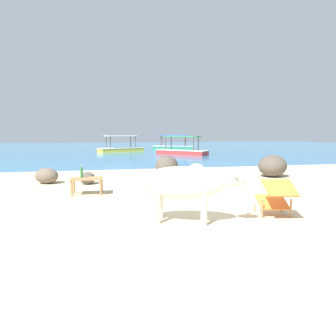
{
  "coord_description": "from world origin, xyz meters",
  "views": [
    {
      "loc": [
        -1.91,
        -5.23,
        1.57
      ],
      "look_at": [
        -0.21,
        3.0,
        0.55
      ],
      "focal_mm": 31.77,
      "sensor_mm": 36.0,
      "label": 1
    }
  ],
  "objects_px": {
    "deck_chair_far": "(276,196)",
    "boat_yellow": "(121,148)",
    "cow": "(184,184)",
    "low_bench_table": "(87,180)",
    "bottle": "(82,173)",
    "boat_red": "(182,151)",
    "boat_green": "(173,146)"
  },
  "relations": [
    {
      "from": "cow",
      "to": "boat_yellow",
      "type": "bearing_deg",
      "value": 110.97
    },
    {
      "from": "low_bench_table",
      "to": "deck_chair_far",
      "type": "bearing_deg",
      "value": -35.43
    },
    {
      "from": "deck_chair_far",
      "to": "boat_green",
      "type": "relative_size",
      "value": 0.22
    },
    {
      "from": "deck_chair_far",
      "to": "boat_yellow",
      "type": "distance_m",
      "value": 19.28
    },
    {
      "from": "cow",
      "to": "low_bench_table",
      "type": "bearing_deg",
      "value": 143.89
    },
    {
      "from": "boat_red",
      "to": "low_bench_table",
      "type": "bearing_deg",
      "value": -71.23
    },
    {
      "from": "low_bench_table",
      "to": "boat_green",
      "type": "relative_size",
      "value": 0.2
    },
    {
      "from": "cow",
      "to": "bottle",
      "type": "height_order",
      "value": "cow"
    },
    {
      "from": "boat_green",
      "to": "low_bench_table",
      "type": "bearing_deg",
      "value": 89.89
    },
    {
      "from": "cow",
      "to": "boat_red",
      "type": "bearing_deg",
      "value": 96.37
    },
    {
      "from": "boat_green",
      "to": "boat_yellow",
      "type": "bearing_deg",
      "value": 44.44
    },
    {
      "from": "low_bench_table",
      "to": "boat_yellow",
      "type": "bearing_deg",
      "value": 87.1
    },
    {
      "from": "boat_green",
      "to": "bottle",
      "type": "bearing_deg",
      "value": 89.45
    },
    {
      "from": "cow",
      "to": "low_bench_table",
      "type": "relative_size",
      "value": 2.29
    },
    {
      "from": "boat_yellow",
      "to": "boat_green",
      "type": "bearing_deg",
      "value": 2.03
    },
    {
      "from": "bottle",
      "to": "boat_red",
      "type": "distance_m",
      "value": 13.74
    },
    {
      "from": "boat_red",
      "to": "boat_green",
      "type": "height_order",
      "value": "same"
    },
    {
      "from": "deck_chair_far",
      "to": "boat_red",
      "type": "relative_size",
      "value": 0.24
    },
    {
      "from": "low_bench_table",
      "to": "boat_red",
      "type": "height_order",
      "value": "boat_red"
    },
    {
      "from": "low_bench_table",
      "to": "boat_red",
      "type": "bearing_deg",
      "value": 68.66
    },
    {
      "from": "deck_chair_far",
      "to": "boat_green",
      "type": "distance_m",
      "value": 21.7
    },
    {
      "from": "cow",
      "to": "boat_yellow",
      "type": "relative_size",
      "value": 0.47
    },
    {
      "from": "bottle",
      "to": "cow",
      "type": "bearing_deg",
      "value": -55.78
    },
    {
      "from": "low_bench_table",
      "to": "deck_chair_far",
      "type": "relative_size",
      "value": 0.92
    },
    {
      "from": "cow",
      "to": "deck_chair_far",
      "type": "distance_m",
      "value": 1.71
    },
    {
      "from": "deck_chair_far",
      "to": "boat_yellow",
      "type": "height_order",
      "value": "boat_yellow"
    },
    {
      "from": "bottle",
      "to": "boat_yellow",
      "type": "height_order",
      "value": "boat_yellow"
    },
    {
      "from": "low_bench_table",
      "to": "bottle",
      "type": "distance_m",
      "value": 0.24
    },
    {
      "from": "cow",
      "to": "bottle",
      "type": "relative_size",
      "value": 6.04
    },
    {
      "from": "boat_red",
      "to": "boat_green",
      "type": "relative_size",
      "value": 0.9
    },
    {
      "from": "cow",
      "to": "boat_red",
      "type": "relative_size",
      "value": 0.51
    },
    {
      "from": "boat_yellow",
      "to": "boat_red",
      "type": "xyz_separation_m",
      "value": [
        3.99,
        -3.91,
        0.0
      ]
    }
  ]
}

